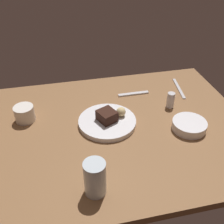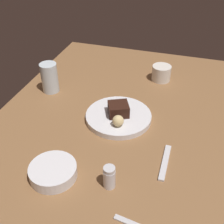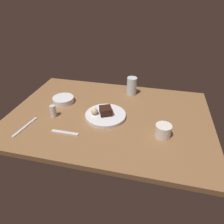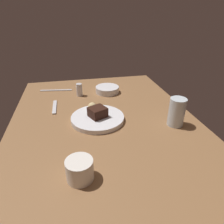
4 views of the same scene
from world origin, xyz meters
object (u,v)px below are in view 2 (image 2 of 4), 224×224
side_bowl (53,171)px  coffee_cup (161,73)px  chocolate_cake_slice (118,109)px  bread_roll (118,121)px  water_glass (50,78)px  dessert_plate (118,117)px  salt_shaker (109,177)px  dessert_spoon (165,162)px

side_bowl → coffee_cup: 68.17cm
chocolate_cake_slice → bread_roll: chocolate_cake_slice is taller
chocolate_cake_slice → water_glass: 34.20cm
dessert_plate → bread_roll: size_ratio=6.01×
dessert_plate → salt_shaker: (-30.32, -6.09, 2.49)cm
chocolate_cake_slice → water_glass: water_glass is taller
dessert_plate → water_glass: water_glass is taller
salt_shaker → side_bowl: (-1.38, 16.56, -1.73)cm
bread_roll → water_glass: bearing=63.9°
bread_roll → dessert_plate: bearing=14.4°
water_glass → dessert_spoon: 59.47cm
dessert_plate → salt_shaker: 31.03cm
coffee_cup → chocolate_cake_slice: bearing=162.9°
bread_roll → side_bowl: bearing=154.7°
coffee_cup → dessert_spoon: bearing=-169.2°
coffee_cup → salt_shaker: bearing=176.4°
dessert_spoon → salt_shaker: bearing=134.0°
bread_roll → water_glass: (16.76, 34.20, 2.12)cm
chocolate_cake_slice → side_bowl: (-31.82, 10.38, -2.45)cm
bread_roll → salt_shaker: (-24.11, -4.49, -0.53)cm
chocolate_cake_slice → salt_shaker: (-30.44, -6.18, -0.72)cm
chocolate_cake_slice → side_bowl: bearing=161.9°
chocolate_cake_slice → dessert_spoon: chocolate_cake_slice is taller
dessert_plate → dessert_spoon: size_ratio=1.60×
dessert_plate → side_bowl: side_bowl is taller
dessert_plate → chocolate_cake_slice: bearing=38.1°
bread_roll → salt_shaker: 24.53cm
chocolate_cake_slice → coffee_cup: bearing=-17.1°
dessert_plate → bread_roll: 7.10cm
dessert_plate → bread_roll: bread_roll is taller
bread_roll → side_bowl: (-25.49, 12.07, -2.26)cm
dessert_plate → salt_shaker: bearing=-168.7°
water_glass → dessert_spoon: water_glass is taller
salt_shaker → dessert_spoon: salt_shaker is taller
salt_shaker → side_bowl: salt_shaker is taller
bread_roll → side_bowl: size_ratio=0.29×
dessert_plate → chocolate_cake_slice: size_ratio=3.37×
bread_roll → coffee_cup: 40.39cm
side_bowl → dessert_plate: bearing=-18.3°
bread_roll → side_bowl: 28.30cm
coffee_cup → side_bowl: bearing=162.4°
side_bowl → water_glass: bearing=27.6°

